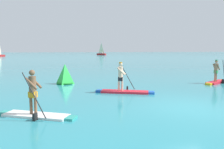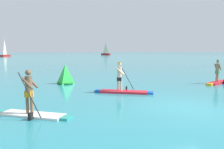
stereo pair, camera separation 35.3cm
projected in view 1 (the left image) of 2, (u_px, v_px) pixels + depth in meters
name	position (u px, v px, depth m)	size (l,w,h in m)	color
ground	(192.00, 107.00, 9.30)	(440.00, 440.00, 0.00)	teal
paddleboarder_near_left	(35.00, 106.00, 7.97)	(2.89, 1.93, 1.78)	white
paddleboarder_mid_center	(124.00, 87.00, 12.40)	(3.20, 1.84, 1.77)	red
paddleboarder_far_right	(217.00, 79.00, 16.01)	(2.88, 1.73, 1.74)	red
race_marker_buoy	(65.00, 75.00, 15.65)	(1.30, 1.30, 1.43)	green
sailboat_left_horizon	(0.00, 54.00, 78.97)	(2.89, 5.62, 7.55)	#A51E1E
sailboat_right_horizon	(101.00, 53.00, 102.84)	(3.86, 4.56, 6.76)	#A51E1E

